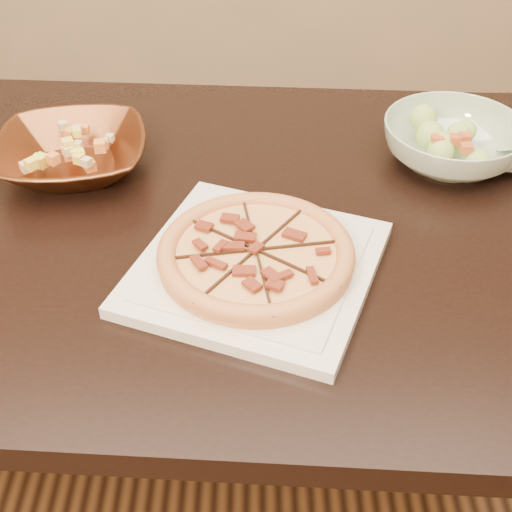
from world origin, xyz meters
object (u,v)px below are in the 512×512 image
at_px(pizza, 256,254).
at_px(salad_bowl, 452,143).
at_px(dining_table, 207,268).
at_px(bronze_bowl, 73,154).
at_px(plate, 256,267).

relative_size(pizza, salad_bowl, 1.16).
bearing_deg(dining_table, pizza, -59.62).
bearing_deg(salad_bowl, bronze_bowl, -177.50).
bearing_deg(plate, salad_bowl, 41.59).
bearing_deg(plate, pizza, -178.88).
height_order(pizza, bronze_bowl, bronze_bowl).
bearing_deg(pizza, salad_bowl, 41.59).
distance_m(pizza, salad_bowl, 0.43).
xyz_separation_m(dining_table, plate, (0.08, -0.14, 0.12)).
distance_m(dining_table, pizza, 0.21).
height_order(plate, salad_bowl, salad_bowl).
relative_size(plate, bronze_bowl, 1.64).
xyz_separation_m(plate, salad_bowl, (0.32, 0.29, 0.03)).
distance_m(pizza, bronze_bowl, 0.39).
height_order(dining_table, pizza, pizza).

